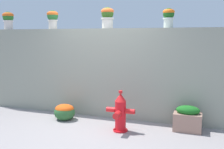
# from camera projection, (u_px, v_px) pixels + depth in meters

# --- Properties ---
(ground_plane) EXTENTS (24.00, 24.00, 0.00)m
(ground_plane) POSITION_uv_depth(u_px,v_px,m) (90.00, 130.00, 5.12)
(ground_plane) COLOR gray
(stone_wall) EXTENTS (6.13, 0.36, 1.96)m
(stone_wall) POSITION_uv_depth(u_px,v_px,m) (108.00, 73.00, 5.93)
(stone_wall) COLOR gray
(stone_wall) RESTS_ON ground
(potted_plant_0) EXTENTS (0.28, 0.28, 0.45)m
(potted_plant_0) POSITION_uv_depth(u_px,v_px,m) (8.00, 19.00, 6.65)
(potted_plant_0) COLOR silver
(potted_plant_0) RESTS_ON stone_wall
(potted_plant_1) EXTENTS (0.27, 0.27, 0.43)m
(potted_plant_1) POSITION_uv_depth(u_px,v_px,m) (53.00, 17.00, 6.18)
(potted_plant_1) COLOR beige
(potted_plant_1) RESTS_ON stone_wall
(potted_plant_2) EXTENTS (0.28, 0.28, 0.46)m
(potted_plant_2) POSITION_uv_depth(u_px,v_px,m) (107.00, 16.00, 5.73)
(potted_plant_2) COLOR beige
(potted_plant_2) RESTS_ON stone_wall
(potted_plant_3) EXTENTS (0.24, 0.24, 0.40)m
(potted_plant_3) POSITION_uv_depth(u_px,v_px,m) (169.00, 16.00, 5.35)
(potted_plant_3) COLOR silver
(potted_plant_3) RESTS_ON stone_wall
(fire_hydrant) EXTENTS (0.55, 0.43, 0.79)m
(fire_hydrant) POSITION_uv_depth(u_px,v_px,m) (120.00, 113.00, 4.98)
(fire_hydrant) COLOR red
(fire_hydrant) RESTS_ON ground
(flower_bush_left) EXTENTS (0.46, 0.41, 0.36)m
(flower_bush_left) POSITION_uv_depth(u_px,v_px,m) (65.00, 111.00, 5.72)
(flower_bush_left) COLOR #306231
(flower_bush_left) RESTS_ON ground
(planter_box) EXTENTS (0.52, 0.31, 0.50)m
(planter_box) POSITION_uv_depth(u_px,v_px,m) (188.00, 119.00, 5.02)
(planter_box) COLOR #9D7564
(planter_box) RESTS_ON ground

